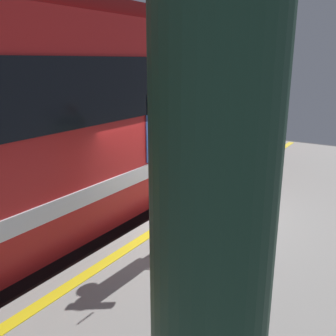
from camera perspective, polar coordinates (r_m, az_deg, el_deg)
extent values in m
plane|color=#3D3D3F|center=(6.90, -0.39, -13.99)|extent=(23.46, 23.46, 0.00)
cube|color=gray|center=(5.90, 19.00, -15.13)|extent=(13.78, 4.52, 0.98)
cube|color=yellow|center=(6.32, 1.89, -7.01)|extent=(13.51, 0.16, 0.01)
cube|color=slate|center=(7.45, -7.64, -11.03)|extent=(17.92, 0.08, 0.16)
cube|color=slate|center=(8.37, -15.24, -8.31)|extent=(17.92, 0.08, 0.16)
cube|color=black|center=(4.80, -15.72, 10.70)|extent=(12.58, 0.03, 0.90)
cube|color=silver|center=(5.11, -14.53, -5.15)|extent=(12.58, 0.03, 0.24)
cube|color=#3359B2|center=(6.65, -0.15, 6.53)|extent=(1.24, 0.02, 1.10)
cylinder|color=black|center=(8.91, 5.08, -2.81)|extent=(0.84, 0.12, 0.84)
cylinder|color=black|center=(10.20, -6.98, -0.42)|extent=(0.84, 0.12, 0.84)
cylinder|color=brown|center=(5.41, 2.21, -5.98)|extent=(0.14, 0.14, 0.91)
cylinder|color=brown|center=(5.26, 1.21, -6.60)|extent=(0.14, 0.14, 0.91)
cube|color=#4C724C|center=(5.09, 1.79, 1.93)|extent=(0.40, 0.24, 0.67)
sphere|color=#4C724C|center=(5.10, 0.28, 5.60)|extent=(0.20, 0.20, 0.20)
sphere|color=#997051|center=(4.99, 1.84, 7.33)|extent=(0.22, 0.22, 0.22)
cylinder|color=#4C724C|center=(5.31, 3.18, 1.79)|extent=(0.09, 0.09, 0.60)
cylinder|color=#4C724C|center=(4.79, 1.22, 4.54)|extent=(0.09, 0.42, 0.33)
cube|color=black|center=(4.71, 2.27, 6.31)|extent=(0.07, 0.02, 0.15)
cube|color=black|center=(5.13, -0.04, -10.62)|extent=(0.32, 0.14, 0.35)
torus|color=black|center=(5.03, -0.05, -8.21)|extent=(0.30, 0.30, 0.02)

